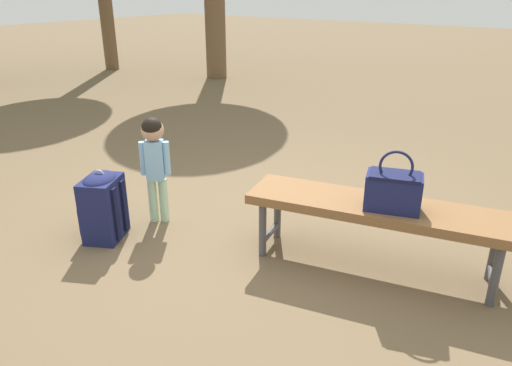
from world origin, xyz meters
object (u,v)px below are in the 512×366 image
Objects in this scene: backpack_large at (103,204)px; park_bench at (376,212)px; child_standing at (154,154)px; handbag at (393,190)px.

park_bench is at bearing -156.22° from backpack_large.
child_standing is 0.51m from backpack_large.
handbag is 1.71m from child_standing.
handbag reaches higher than park_bench.
backpack_large is (0.12, 0.41, -0.28)m from child_standing.
handbag is 0.71× the size of backpack_large.
child_standing is 1.57× the size of backpack_large.
handbag reaches higher than backpack_large.
park_bench is 4.48× the size of handbag.
backpack_large reaches higher than park_bench.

